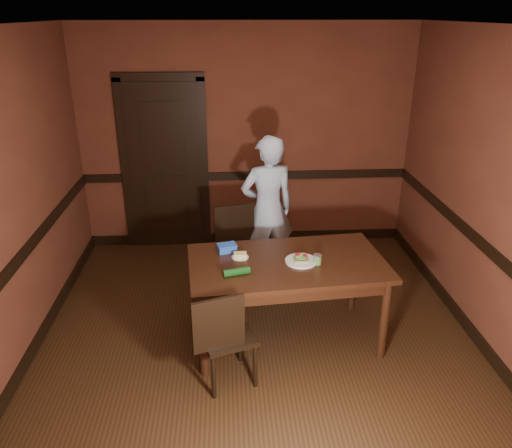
{
  "coord_description": "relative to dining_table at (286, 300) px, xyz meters",
  "views": [
    {
      "loc": [
        -0.25,
        -3.71,
        2.79
      ],
      "look_at": [
        0.0,
        0.35,
        1.05
      ],
      "focal_mm": 35.0,
      "sensor_mm": 36.0,
      "label": 1
    }
  ],
  "objects": [
    {
      "name": "floor",
      "position": [
        -0.26,
        -0.11,
        -0.4
      ],
      "size": [
        4.0,
        4.5,
        0.01
      ],
      "primitive_type": "cube",
      "color": "black",
      "rests_on": "ground"
    },
    {
      "name": "ceiling",
      "position": [
        -0.26,
        -0.11,
        2.3
      ],
      "size": [
        4.0,
        4.5,
        0.01
      ],
      "primitive_type": "cube",
      "color": "silver",
      "rests_on": "ground"
    },
    {
      "name": "wall_back",
      "position": [
        -0.26,
        2.14,
        0.95
      ],
      "size": [
        4.0,
        0.02,
        2.7
      ],
      "primitive_type": "cube",
      "color": "#592A1B",
      "rests_on": "ground"
    },
    {
      "name": "wall_front",
      "position": [
        -0.26,
        -2.36,
        0.95
      ],
      "size": [
        4.0,
        0.02,
        2.7
      ],
      "primitive_type": "cube",
      "color": "#592A1B",
      "rests_on": "ground"
    },
    {
      "name": "wall_left",
      "position": [
        -2.26,
        -0.11,
        0.95
      ],
      "size": [
        0.02,
        4.5,
        2.7
      ],
      "primitive_type": "cube",
      "color": "#592A1B",
      "rests_on": "ground"
    },
    {
      "name": "wall_right",
      "position": [
        1.74,
        -0.11,
        0.95
      ],
      "size": [
        0.02,
        4.5,
        2.7
      ],
      "primitive_type": "cube",
      "color": "#592A1B",
      "rests_on": "ground"
    },
    {
      "name": "dado_back",
      "position": [
        -0.26,
        2.12,
        0.5
      ],
      "size": [
        4.0,
        0.03,
        0.1
      ],
      "primitive_type": "cube",
      "color": "black",
      "rests_on": "ground"
    },
    {
      "name": "dado_left",
      "position": [
        -2.24,
        -0.11,
        0.5
      ],
      "size": [
        0.03,
        4.5,
        0.1
      ],
      "primitive_type": "cube",
      "color": "black",
      "rests_on": "ground"
    },
    {
      "name": "dado_right",
      "position": [
        1.73,
        -0.11,
        0.5
      ],
      "size": [
        0.03,
        4.5,
        0.1
      ],
      "primitive_type": "cube",
      "color": "black",
      "rests_on": "ground"
    },
    {
      "name": "baseboard_back",
      "position": [
        -0.26,
        2.12,
        -0.34
      ],
      "size": [
        4.0,
        0.03,
        0.12
      ],
      "primitive_type": "cube",
      "color": "black",
      "rests_on": "ground"
    },
    {
      "name": "baseboard_left",
      "position": [
        -2.24,
        -0.11,
        -0.34
      ],
      "size": [
        0.03,
        4.5,
        0.12
      ],
      "primitive_type": "cube",
      "color": "black",
      "rests_on": "ground"
    },
    {
      "name": "baseboard_right",
      "position": [
        1.73,
        -0.11,
        -0.34
      ],
      "size": [
        0.03,
        4.5,
        0.12
      ],
      "primitive_type": "cube",
      "color": "black",
      "rests_on": "ground"
    },
    {
      "name": "door",
      "position": [
        -1.26,
        2.1,
        0.69
      ],
      "size": [
        1.05,
        0.07,
        2.2
      ],
      "color": "black",
      "rests_on": "ground"
    },
    {
      "name": "dining_table",
      "position": [
        0.0,
        0.0,
        0.0
      ],
      "size": [
        1.78,
        1.11,
        0.79
      ],
      "primitive_type": "cube",
      "rotation": [
        0.0,
        0.0,
        0.09
      ],
      "color": "black",
      "rests_on": "floor"
    },
    {
      "name": "chair_far",
      "position": [
        -0.48,
        0.86,
        0.06
      ],
      "size": [
        0.51,
        0.51,
        0.92
      ],
      "primitive_type": null,
      "rotation": [
        0.0,
        0.0,
        0.22
      ],
      "color": "black",
      "rests_on": "floor"
    },
    {
      "name": "chair_near",
      "position": [
        -0.54,
        -0.53,
        0.04
      ],
      "size": [
        0.51,
        0.51,
        0.87
      ],
      "primitive_type": null,
      "rotation": [
        0.0,
        0.0,
        3.46
      ],
      "color": "black",
      "rests_on": "floor"
    },
    {
      "name": "person",
      "position": [
        -0.07,
        1.18,
        0.42
      ],
      "size": [
        0.67,
        0.51,
        1.63
      ],
      "primitive_type": "imported",
      "rotation": [
        0.0,
        0.0,
        3.37
      ],
      "color": "silver",
      "rests_on": "floor"
    },
    {
      "name": "sandwich_plate",
      "position": [
        0.12,
        -0.02,
        0.42
      ],
      "size": [
        0.27,
        0.27,
        0.07
      ],
      "rotation": [
        0.0,
        0.0,
        0.3
      ],
      "color": "silver",
      "rests_on": "dining_table"
    },
    {
      "name": "sauce_jar",
      "position": [
        0.25,
        -0.07,
        0.44
      ],
      "size": [
        0.07,
        0.07,
        0.09
      ],
      "rotation": [
        0.0,
        0.0,
        -0.27
      ],
      "color": "#568941",
      "rests_on": "dining_table"
    },
    {
      "name": "cheese_saucer",
      "position": [
        -0.41,
        0.09,
        0.42
      ],
      "size": [
        0.15,
        0.15,
        0.05
      ],
      "rotation": [
        0.0,
        0.0,
        -0.13
      ],
      "color": "silver",
      "rests_on": "dining_table"
    },
    {
      "name": "food_tub",
      "position": [
        -0.52,
        0.22,
        0.43
      ],
      "size": [
        0.19,
        0.16,
        0.07
      ],
      "rotation": [
        0.0,
        0.0,
        0.26
      ],
      "color": "blue",
      "rests_on": "dining_table"
    },
    {
      "name": "wrapped_veg",
      "position": [
        -0.45,
        -0.22,
        0.43
      ],
      "size": [
        0.23,
        0.12,
        0.06
      ],
      "primitive_type": "cylinder",
      "rotation": [
        0.0,
        1.57,
        0.26
      ],
      "color": "#103C12",
      "rests_on": "dining_table"
    }
  ]
}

